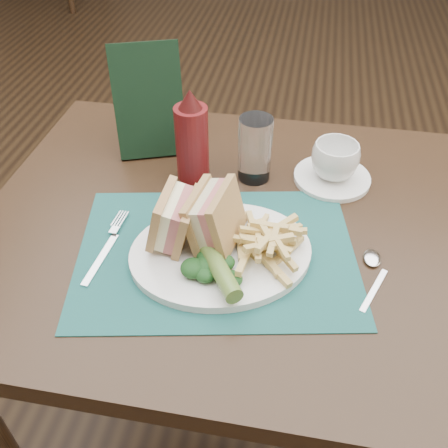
% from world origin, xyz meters
% --- Properties ---
extents(floor, '(7.00, 7.00, 0.00)m').
position_xyz_m(floor, '(0.00, 0.00, 0.00)').
color(floor, black).
rests_on(floor, ground).
extents(table_main, '(0.90, 0.75, 0.75)m').
position_xyz_m(table_main, '(0.00, -0.50, 0.38)').
color(table_main, black).
rests_on(table_main, ground).
extents(placemat, '(0.51, 0.41, 0.00)m').
position_xyz_m(placemat, '(-0.01, -0.59, 0.75)').
color(placemat, '#184D4A').
rests_on(placemat, table_main).
extents(plate, '(0.36, 0.33, 0.01)m').
position_xyz_m(plate, '(0.00, -0.60, 0.76)').
color(plate, white).
rests_on(plate, placemat).
extents(sandwich_half_a, '(0.08, 0.10, 0.10)m').
position_xyz_m(sandwich_half_a, '(-0.10, -0.59, 0.82)').
color(sandwich_half_a, tan).
rests_on(sandwich_half_a, plate).
extents(sandwich_half_b, '(0.09, 0.12, 0.11)m').
position_xyz_m(sandwich_half_b, '(-0.03, -0.57, 0.82)').
color(sandwich_half_b, tan).
rests_on(sandwich_half_b, plate).
extents(kale_garnish, '(0.11, 0.08, 0.03)m').
position_xyz_m(kale_garnish, '(0.00, -0.65, 0.78)').
color(kale_garnish, '#123415').
rests_on(kale_garnish, plate).
extents(pickle_spear, '(0.09, 0.12, 0.03)m').
position_xyz_m(pickle_spear, '(0.01, -0.66, 0.79)').
color(pickle_spear, '#4B6928').
rests_on(pickle_spear, plate).
extents(fries_pile, '(0.18, 0.20, 0.05)m').
position_xyz_m(fries_pile, '(0.08, -0.58, 0.79)').
color(fries_pile, '#D5B86A').
rests_on(fries_pile, plate).
extents(fork, '(0.05, 0.17, 0.01)m').
position_xyz_m(fork, '(-0.19, -0.61, 0.76)').
color(fork, silver).
rests_on(fork, placemat).
extents(spoon, '(0.09, 0.15, 0.01)m').
position_xyz_m(spoon, '(0.25, -0.60, 0.76)').
color(spoon, silver).
rests_on(spoon, table_main).
extents(saucer, '(0.16, 0.16, 0.01)m').
position_xyz_m(saucer, '(0.18, -0.35, 0.76)').
color(saucer, white).
rests_on(saucer, table_main).
extents(coffee_cup, '(0.11, 0.11, 0.07)m').
position_xyz_m(coffee_cup, '(0.18, -0.35, 0.80)').
color(coffee_cup, white).
rests_on(coffee_cup, saucer).
extents(drinking_glass, '(0.08, 0.08, 0.13)m').
position_xyz_m(drinking_glass, '(0.03, -0.36, 0.81)').
color(drinking_glass, white).
rests_on(drinking_glass, table_main).
extents(ketchup_bottle, '(0.08, 0.08, 0.19)m').
position_xyz_m(ketchup_bottle, '(-0.09, -0.38, 0.84)').
color(ketchup_bottle, '#530E10').
rests_on(ketchup_bottle, table_main).
extents(check_presenter, '(0.16, 0.13, 0.22)m').
position_xyz_m(check_presenter, '(-0.20, -0.30, 0.86)').
color(check_presenter, black).
rests_on(check_presenter, table_main).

